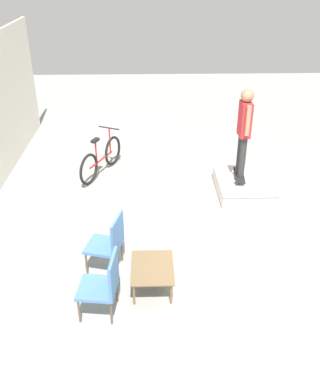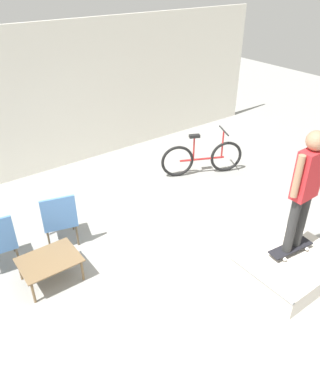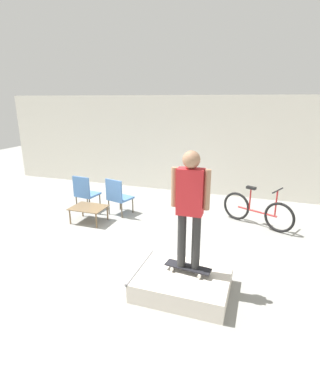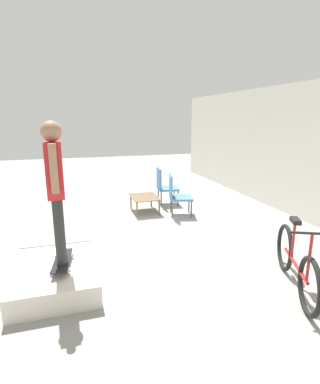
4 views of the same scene
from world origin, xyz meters
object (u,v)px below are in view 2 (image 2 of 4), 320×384
at_px(skate_ramp_box, 291,265).
at_px(patio_chair_right, 59,217).
at_px(skateboard_on_ramp, 291,248).
at_px(bicycle, 202,158).
at_px(person_skater, 306,184).
at_px(coffee_table, 49,262).

distance_m(skate_ramp_box, patio_chair_right, 3.58).
xyz_separation_m(skateboard_on_ramp, bicycle, (0.93, 2.96, -0.01)).
bearing_deg(bicycle, skate_ramp_box, -83.28).
height_order(skate_ramp_box, bicycle, bicycle).
bearing_deg(bicycle, person_skater, -82.77).
bearing_deg(person_skater, coffee_table, 146.46).
relative_size(skate_ramp_box, person_skater, 0.80).
xyz_separation_m(skate_ramp_box, patio_chair_right, (-2.42, 2.61, 0.38)).
distance_m(skate_ramp_box, bicycle, 3.22).
xyz_separation_m(coffee_table, patio_chair_right, (0.46, 0.66, 0.19)).
bearing_deg(skateboard_on_ramp, patio_chair_right, 140.97).
bearing_deg(patio_chair_right, skate_ramp_box, 147.58).
xyz_separation_m(person_skater, patio_chair_right, (-2.48, 2.52, -0.95)).
bearing_deg(coffee_table, skateboard_on_ramp, -32.25).
relative_size(coffee_table, patio_chair_right, 0.85).
bearing_deg(person_skater, skateboard_on_ramp, 178.70).
relative_size(skate_ramp_box, patio_chair_right, 1.49).
xyz_separation_m(patio_chair_right, bicycle, (3.40, 0.45, -0.16)).
relative_size(skate_ramp_box, coffee_table, 1.76).
bearing_deg(skate_ramp_box, person_skater, 58.09).
height_order(coffee_table, bicycle, bicycle).
distance_m(skate_ramp_box, skateboard_on_ramp, 0.26).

